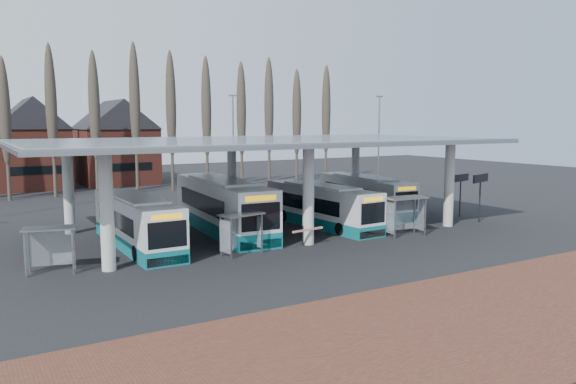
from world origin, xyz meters
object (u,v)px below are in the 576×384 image
bus_1 (223,207)px  bus_3 (364,195)px  bus_2 (321,206)px  shelter_2 (404,207)px  bus_0 (136,223)px  shelter_0 (50,239)px  shelter_1 (240,224)px

bus_1 → bus_3: bearing=10.0°
bus_2 → shelter_2: 6.34m
bus_0 → bus_1: size_ratio=0.84×
bus_0 → bus_1: bearing=15.1°
bus_2 → shelter_0: 19.00m
shelter_0 → bus_2: bearing=25.1°
bus_1 → shelter_1: size_ratio=4.83×
shelter_2 → shelter_1: bearing=-178.3°
bus_3 → shelter_0: bus_3 is taller
bus_1 → shelter_2: bearing=-33.1°
shelter_2 → bus_2: bearing=121.6°
bus_0 → shelter_1: bearing=-47.7°
bus_0 → shelter_2: 17.09m
bus_0 → shelter_2: (16.12, -5.66, 0.43)m
bus_0 → shelter_0: bus_0 is taller
bus_0 → bus_1: 6.67m
bus_1 → shelter_0: (-11.73, -5.43, -0.03)m
bus_0 → shelter_1: (4.52, -4.90, 0.25)m
shelter_0 → bus_3: bearing=29.0°
bus_2 → shelter_1: 10.09m
bus_1 → shelter_2: size_ratio=4.54×
bus_3 → bus_2: bearing=-149.8°
bus_2 → bus_3: size_ratio=0.98×
bus_2 → shelter_0: (-18.64, -3.67, 0.26)m
bus_1 → bus_3: size_ratio=1.18×
bus_3 → shelter_0: size_ratio=4.11×
shelter_0 → shelter_2: shelter_2 is taller
bus_3 → shelter_1: bus_3 is taller
shelter_1 → shelter_2: (11.59, -0.76, 0.18)m
bus_2 → bus_3: bus_3 is taller
bus_2 → shelter_2: size_ratio=3.77×
bus_2 → bus_0: bearing=176.5°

